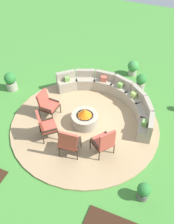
% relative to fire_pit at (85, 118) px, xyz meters
% --- Properties ---
extents(ground_plane, '(24.00, 24.00, 0.00)m').
position_rel_fire_pit_xyz_m(ground_plane, '(0.00, 0.00, -0.33)').
color(ground_plane, '#478C38').
extents(patio_circle, '(5.28, 5.28, 0.06)m').
position_rel_fire_pit_xyz_m(patio_circle, '(0.00, 0.00, -0.30)').
color(patio_circle, tan).
rests_on(patio_circle, ground_plane).
extents(fire_pit, '(0.94, 0.94, 0.70)m').
position_rel_fire_pit_xyz_m(fire_pit, '(0.00, 0.00, 0.00)').
color(fire_pit, '#9E937F').
rests_on(fire_pit, patio_circle).
extents(curved_stone_bench, '(4.22, 2.44, 0.77)m').
position_rel_fire_pit_xyz_m(curved_stone_bench, '(0.53, 1.51, 0.04)').
color(curved_stone_bench, '#9E937F').
rests_on(curved_stone_bench, patio_circle).
extents(lounge_chair_front_left, '(0.65, 0.62, 1.00)m').
position_rel_fire_pit_xyz_m(lounge_chair_front_left, '(-1.42, -0.10, 0.27)').
color(lounge_chair_front_left, '#2D2319').
rests_on(lounge_chair_front_left, patio_circle).
extents(lounge_chair_front_right, '(0.79, 0.83, 1.10)m').
position_rel_fire_pit_xyz_m(lounge_chair_front_right, '(-0.95, -1.07, 0.29)').
color(lounge_chair_front_right, '#2D2319').
rests_on(lounge_chair_front_right, patio_circle).
extents(lounge_chair_back_left, '(0.72, 0.66, 1.17)m').
position_rel_fire_pit_xyz_m(lounge_chair_back_left, '(0.09, -1.43, 0.31)').
color(lounge_chair_back_left, '#2D2319').
rests_on(lounge_chair_back_left, patio_circle).
extents(lounge_chair_back_right, '(0.82, 0.83, 1.06)m').
position_rel_fire_pit_xyz_m(lounge_chair_back_right, '(1.06, -0.96, 0.28)').
color(lounge_chair_back_right, '#2D2319').
rests_on(lounge_chair_back_right, patio_circle).
extents(potted_plant_0, '(0.38, 0.38, 0.61)m').
position_rel_fire_pit_xyz_m(potted_plant_0, '(2.58, -1.96, 0.00)').
color(potted_plant_0, '#605B56').
rests_on(potted_plant_0, ground_plane).
extents(potted_plant_1, '(0.48, 0.48, 0.70)m').
position_rel_fire_pit_xyz_m(potted_plant_1, '(0.74, 3.64, 0.06)').
color(potted_plant_1, '#A89E8E').
rests_on(potted_plant_1, ground_plane).
extents(potted_plant_2, '(0.48, 0.48, 0.80)m').
position_rel_fire_pit_xyz_m(potted_plant_2, '(-3.59, 0.70, 0.09)').
color(potted_plant_2, '#A89E8E').
rests_on(potted_plant_2, ground_plane).
extents(potted_plant_4, '(0.42, 0.42, 0.74)m').
position_rel_fire_pit_xyz_m(potted_plant_4, '(1.31, 2.75, 0.07)').
color(potted_plant_4, '#A89E8E').
rests_on(potted_plant_4, ground_plane).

